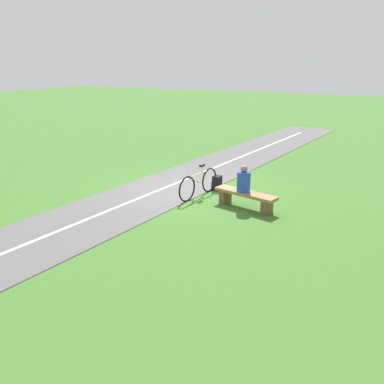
# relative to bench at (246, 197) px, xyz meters

# --- Properties ---
(ground_plane) EXTENTS (80.00, 80.00, 0.00)m
(ground_plane) POSITION_rel_bench_xyz_m (1.98, -0.63, -0.31)
(ground_plane) COLOR #3D6B28
(paved_path) EXTENTS (6.51, 36.06, 0.02)m
(paved_path) POSITION_rel_bench_xyz_m (3.22, 3.37, -0.30)
(paved_path) COLOR #565454
(paved_path) RESTS_ON ground_plane
(path_centre_line) EXTENTS (3.62, 31.82, 0.00)m
(path_centre_line) POSITION_rel_bench_xyz_m (3.22, 3.37, -0.29)
(path_centre_line) COLOR silver
(path_centre_line) RESTS_ON paved_path
(bench) EXTENTS (1.78, 0.80, 0.45)m
(bench) POSITION_rel_bench_xyz_m (0.00, 0.00, 0.00)
(bench) COLOR #937047
(bench) RESTS_ON ground_plane
(person_seated) EXTENTS (0.43, 0.43, 0.71)m
(person_seated) POSITION_rel_bench_xyz_m (0.08, -0.02, 0.43)
(person_seated) COLOR #2847B7
(person_seated) RESTS_ON bench
(bicycle) EXTENTS (0.33, 1.81, 0.90)m
(bicycle) POSITION_rel_bench_xyz_m (1.52, -0.30, 0.07)
(bicycle) COLOR black
(bicycle) RESTS_ON ground_plane
(backpack) EXTENTS (0.27, 0.27, 0.43)m
(backpack) POSITION_rel_bench_xyz_m (1.32, -1.12, -0.10)
(backpack) COLOR black
(backpack) RESTS_ON ground_plane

